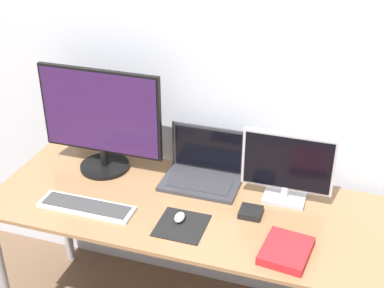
{
  "coord_description": "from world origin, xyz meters",
  "views": [
    {
      "loc": [
        0.64,
        -1.51,
        2.16
      ],
      "look_at": [
        0.01,
        0.45,
        1.03
      ],
      "focal_mm": 50.0,
      "sensor_mm": 36.0,
      "label": 1
    }
  ],
  "objects_px": {
    "keyboard": "(86,207)",
    "power_brick": "(251,212)",
    "monitor_left": "(101,120)",
    "book": "(286,251)",
    "monitor_right": "(287,167)",
    "mouse": "(180,217)",
    "laptop": "(204,169)"
  },
  "relations": [
    {
      "from": "keyboard",
      "to": "power_brick",
      "type": "xyz_separation_m",
      "value": [
        0.7,
        0.18,
        0.01
      ]
    },
    {
      "from": "monitor_left",
      "to": "book",
      "type": "relative_size",
      "value": 2.59
    },
    {
      "from": "monitor_right",
      "to": "power_brick",
      "type": "height_order",
      "value": "monitor_right"
    },
    {
      "from": "book",
      "to": "mouse",
      "type": "bearing_deg",
      "value": 171.29
    },
    {
      "from": "laptop",
      "to": "monitor_right",
      "type": "bearing_deg",
      "value": -6.79
    },
    {
      "from": "monitor_right",
      "to": "laptop",
      "type": "relative_size",
      "value": 1.11
    },
    {
      "from": "keyboard",
      "to": "book",
      "type": "relative_size",
      "value": 1.84
    },
    {
      "from": "monitor_right",
      "to": "book",
      "type": "bearing_deg",
      "value": -79.7
    },
    {
      "from": "mouse",
      "to": "power_brick",
      "type": "relative_size",
      "value": 0.69
    },
    {
      "from": "monitor_left",
      "to": "keyboard",
      "type": "height_order",
      "value": "monitor_left"
    },
    {
      "from": "keyboard",
      "to": "mouse",
      "type": "relative_size",
      "value": 6.49
    },
    {
      "from": "monitor_left",
      "to": "keyboard",
      "type": "bearing_deg",
      "value": -77.52
    },
    {
      "from": "mouse",
      "to": "book",
      "type": "relative_size",
      "value": 0.28
    },
    {
      "from": "mouse",
      "to": "monitor_right",
      "type": "bearing_deg",
      "value": 37.25
    },
    {
      "from": "laptop",
      "to": "power_brick",
      "type": "height_order",
      "value": "laptop"
    },
    {
      "from": "mouse",
      "to": "laptop",
      "type": "bearing_deg",
      "value": 89.98
    },
    {
      "from": "monitor_left",
      "to": "monitor_right",
      "type": "xyz_separation_m",
      "value": [
        0.9,
        0.0,
        -0.1
      ]
    },
    {
      "from": "mouse",
      "to": "monitor_left",
      "type": "bearing_deg",
      "value": 148.79
    },
    {
      "from": "monitor_left",
      "to": "laptop",
      "type": "distance_m",
      "value": 0.54
    },
    {
      "from": "keyboard",
      "to": "book",
      "type": "height_order",
      "value": "book"
    },
    {
      "from": "power_brick",
      "to": "monitor_right",
      "type": "bearing_deg",
      "value": 53.78
    },
    {
      "from": "laptop",
      "to": "mouse",
      "type": "height_order",
      "value": "laptop"
    },
    {
      "from": "monitor_left",
      "to": "monitor_right",
      "type": "bearing_deg",
      "value": 0.01
    },
    {
      "from": "monitor_left",
      "to": "mouse",
      "type": "bearing_deg",
      "value": -31.21
    },
    {
      "from": "mouse",
      "to": "power_brick",
      "type": "bearing_deg",
      "value": 26.61
    },
    {
      "from": "monitor_right",
      "to": "mouse",
      "type": "bearing_deg",
      "value": -142.75
    },
    {
      "from": "monitor_left",
      "to": "laptop",
      "type": "xyz_separation_m",
      "value": [
        0.5,
        0.05,
        -0.2
      ]
    },
    {
      "from": "laptop",
      "to": "book",
      "type": "bearing_deg",
      "value": -42.14
    },
    {
      "from": "keyboard",
      "to": "book",
      "type": "bearing_deg",
      "value": -2.18
    },
    {
      "from": "monitor_left",
      "to": "laptop",
      "type": "bearing_deg",
      "value": 5.43
    },
    {
      "from": "monitor_right",
      "to": "mouse",
      "type": "distance_m",
      "value": 0.52
    },
    {
      "from": "power_brick",
      "to": "keyboard",
      "type": "bearing_deg",
      "value": -165.86
    }
  ]
}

